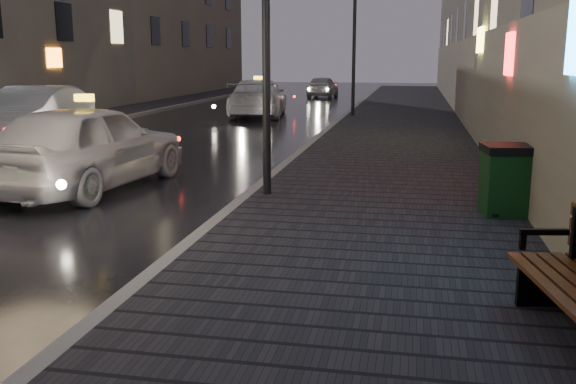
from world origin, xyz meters
name	(u,v)px	position (x,y,z in m)	size (l,w,h in m)	color
sidewalk	(402,120)	(3.90, 21.00, 0.07)	(4.60, 58.00, 0.15)	black
curb	(342,119)	(1.50, 21.00, 0.07)	(0.20, 58.00, 0.15)	slate
sidewalk_far	(108,115)	(-8.70, 21.00, 0.07)	(2.40, 58.00, 0.15)	black
curb_far	(136,115)	(-7.40, 21.00, 0.07)	(0.20, 58.00, 0.15)	slate
building_far_c	(159,14)	(-13.50, 39.00, 5.50)	(6.00, 22.00, 11.00)	#6B6051
lamp_near	(266,0)	(1.85, 6.00, 3.49)	(0.36, 0.36, 5.28)	black
lamp_far	(354,33)	(1.85, 22.00, 3.49)	(0.36, 0.36, 5.28)	black
trash_bin	(505,179)	(5.80, 5.25, 0.70)	(0.80, 0.80, 1.08)	black
taxi_near	(87,146)	(-1.84, 6.46, 0.86)	(2.02, 5.02, 1.71)	silver
car_left_mid	(33,115)	(-6.80, 12.46, 0.84)	(1.78, 5.11, 1.68)	#A0A0A8
taxi_mid	(258,98)	(-2.29, 22.28, 0.79)	(2.22, 5.47, 1.59)	silver
car_far	(323,87)	(-1.38, 35.82, 0.67)	(1.59, 3.95, 1.34)	#A4A3AB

